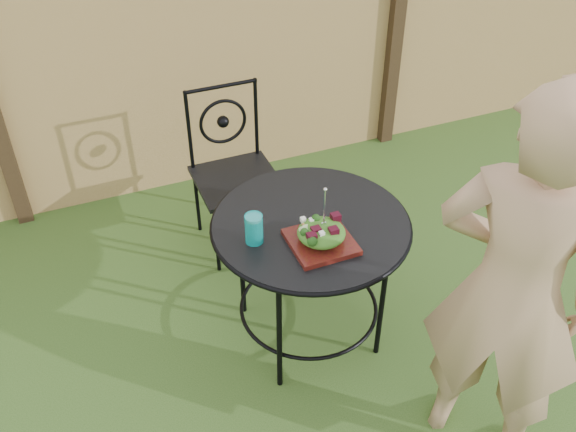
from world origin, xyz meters
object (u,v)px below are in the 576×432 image
(diner, at_px, (512,293))
(salad_plate, at_px, (321,242))
(patio_table, at_px, (310,245))
(patio_chair, at_px, (234,167))

(diner, bearing_deg, salad_plate, -4.28)
(patio_table, height_order, diner, diner)
(patio_chair, relative_size, salad_plate, 3.52)
(patio_chair, xyz_separation_m, salad_plate, (0.07, -1.04, 0.23))
(salad_plate, bearing_deg, patio_table, 82.06)
(patio_table, xyz_separation_m, salad_plate, (-0.02, -0.16, 0.15))
(salad_plate, bearing_deg, patio_chair, 93.80)
(diner, height_order, salad_plate, diner)
(patio_table, relative_size, patio_chair, 0.97)
(patio_table, relative_size, diner, 0.53)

